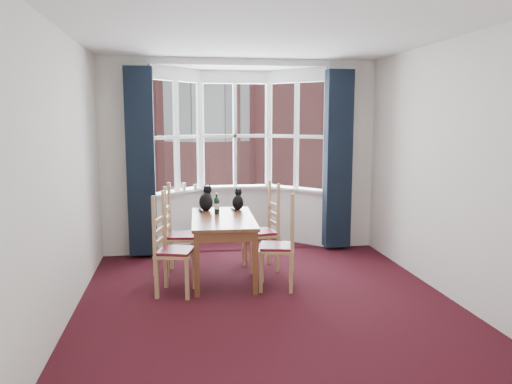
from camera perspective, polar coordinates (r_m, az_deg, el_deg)
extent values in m
plane|color=black|center=(5.43, 1.39, -12.66)|extent=(4.50, 4.50, 0.00)
plane|color=white|center=(5.14, 1.51, 17.89)|extent=(4.50, 4.50, 0.00)
plane|color=silver|center=(5.13, -21.10, 1.66)|extent=(0.00, 4.50, 4.50)
plane|color=silver|center=(5.81, 21.27, 2.37)|extent=(0.00, 4.50, 4.50)
plane|color=silver|center=(2.94, 9.43, -2.53)|extent=(4.00, 0.00, 4.00)
cube|color=silver|center=(7.29, -14.75, 3.78)|extent=(0.70, 0.12, 2.80)
cube|color=silver|center=(7.70, 10.55, 4.14)|extent=(0.70, 0.12, 2.80)
cube|color=black|center=(7.10, -13.03, 3.31)|extent=(0.38, 0.22, 2.60)
cube|color=black|center=(7.46, 9.33, 3.65)|extent=(0.38, 0.22, 2.60)
cube|color=brown|center=(6.10, -3.81, -3.06)|extent=(0.80, 1.42, 0.04)
cube|color=brown|center=(5.56, -6.78, -8.30)|extent=(0.06, 0.06, 0.72)
cube|color=brown|center=(6.81, -6.78, -5.18)|extent=(0.06, 0.06, 0.72)
cube|color=brown|center=(5.59, -0.08, -8.13)|extent=(0.06, 0.06, 0.72)
cube|color=brown|center=(6.83, -1.34, -5.07)|extent=(0.06, 0.06, 0.72)
cube|color=tan|center=(5.66, -9.18, -6.79)|extent=(0.50, 0.51, 0.06)
cube|color=#5E1018|center=(5.66, -9.18, -6.64)|extent=(0.45, 0.46, 0.03)
cube|color=tan|center=(6.38, -8.41, -5.04)|extent=(0.45, 0.47, 0.06)
cube|color=#5E1018|center=(6.37, -8.42, -4.91)|extent=(0.41, 0.42, 0.03)
cube|color=tan|center=(5.78, 2.34, -6.36)|extent=(0.48, 0.49, 0.06)
cube|color=#5E1018|center=(5.78, 2.34, -6.21)|extent=(0.43, 0.45, 0.03)
cube|color=tan|center=(6.50, 0.51, -4.70)|extent=(0.45, 0.47, 0.06)
cube|color=#5E1018|center=(6.49, 0.51, -4.57)|extent=(0.41, 0.42, 0.03)
ellipsoid|color=black|center=(6.53, -5.74, -1.16)|extent=(0.25, 0.28, 0.24)
sphere|color=black|center=(6.58, -5.57, 0.25)|extent=(0.14, 0.14, 0.11)
cone|color=black|center=(6.59, -5.83, 0.73)|extent=(0.05, 0.05, 0.05)
cone|color=black|center=(6.57, -5.31, 0.72)|extent=(0.05, 0.05, 0.05)
ellipsoid|color=black|center=(6.57, -2.09, -1.23)|extent=(0.19, 0.22, 0.20)
sphere|color=black|center=(6.62, -2.04, -0.07)|extent=(0.11, 0.11, 0.09)
cone|color=black|center=(6.61, -2.27, 0.33)|extent=(0.04, 0.04, 0.04)
cone|color=black|center=(6.61, -1.82, 0.33)|extent=(0.04, 0.04, 0.04)
cylinder|color=black|center=(6.29, -4.51, -1.66)|extent=(0.07, 0.07, 0.19)
sphere|color=black|center=(6.28, -4.51, -0.85)|extent=(0.06, 0.06, 0.06)
cylinder|color=black|center=(6.27, -4.52, -0.52)|extent=(0.03, 0.03, 0.08)
cylinder|color=gold|center=(6.27, -4.52, -0.20)|extent=(0.03, 0.03, 0.02)
cylinder|color=silver|center=(6.29, -4.51, -1.62)|extent=(0.07, 0.07, 0.07)
cylinder|color=white|center=(7.66, -8.25, 0.62)|extent=(0.06, 0.06, 0.12)
cylinder|color=white|center=(7.69, -6.94, 0.57)|extent=(0.06, 0.06, 0.09)
plane|color=#333335|center=(38.09, -7.44, -3.74)|extent=(80.00, 80.00, 0.00)
cube|color=#99524F|center=(19.28, -6.29, 5.51)|extent=(18.00, 6.00, 14.00)
cylinder|color=#99524F|center=(16.29, -5.77, 5.00)|extent=(3.20, 3.20, 14.00)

